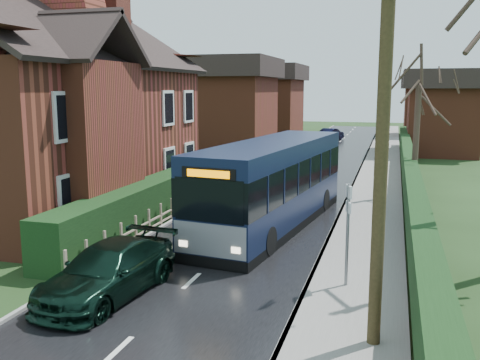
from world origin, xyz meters
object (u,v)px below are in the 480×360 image
(car_silver, at_px, (238,191))
(car_green, at_px, (108,271))
(brick_house, at_px, (53,106))
(bus_stop_sign, at_px, (348,221))
(telegraph_pole, at_px, (381,163))
(bus, at_px, (272,185))

(car_silver, relative_size, car_green, 0.83)
(brick_house, xyz_separation_m, bus_stop_sign, (12.73, -6.25, -2.56))
(car_silver, height_order, telegraph_pole, telegraph_pole)
(bus, bearing_deg, car_green, -99.84)
(bus_stop_sign, bearing_deg, car_green, -178.70)
(car_green, bearing_deg, bus_stop_sign, 25.63)
(bus_stop_sign, bearing_deg, car_silver, 102.69)
(brick_house, xyz_separation_m, car_silver, (7.23, 2.79, -3.75))
(brick_house, bearing_deg, bus, -3.37)
(brick_house, distance_m, bus_stop_sign, 14.42)
(telegraph_pole, bearing_deg, car_green, 171.30)
(brick_house, xyz_separation_m, car_green, (7.13, -8.28, -3.73))
(brick_house, relative_size, bus, 1.36)
(telegraph_pole, bearing_deg, car_silver, 117.74)
(car_green, relative_size, telegraph_pole, 0.61)
(bus, distance_m, telegraph_pole, 9.83)
(car_green, bearing_deg, bus, 78.48)
(bus, xyz_separation_m, telegraph_pole, (4.01, -8.72, 2.14))
(brick_house, relative_size, car_silver, 3.97)
(car_silver, bearing_deg, bus, -70.06)
(brick_house, distance_m, bus, 9.95)
(bus, distance_m, car_green, 8.14)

